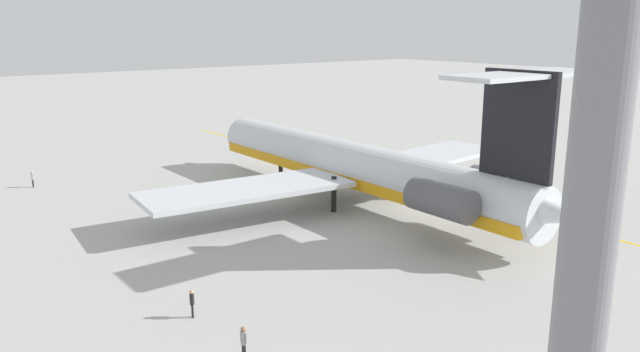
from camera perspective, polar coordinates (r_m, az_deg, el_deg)
The scene contains 8 objects.
ground at distance 69.53m, azimuth 8.69°, elevation -0.06°, with size 361.36×361.36×0.00m, color #ADADA8.
main_jetliner at distance 57.14m, azimuth 3.95°, elevation 0.83°, with size 45.67×40.69×13.33m.
ground_crew_near_nose at distance 36.72m, azimuth -11.65°, elevation -11.07°, with size 0.42×0.27×1.70m.
ground_crew_near_tail at distance 70.51m, azimuth -24.86°, elevation -0.08°, with size 0.36×0.30×1.72m.
ground_crew_portside at distance 32.02m, azimuth -7.02°, elevation -14.61°, with size 0.46×0.29×1.82m.
safety_cone_nose at distance 84.05m, azimuth -0.74°, elevation 2.65°, with size 0.40×0.40×0.55m, color #EA590F.
taxiway_centreline at distance 65.01m, azimuth 9.04°, elevation -1.03°, with size 93.58×0.36×0.01m, color gold.
light_mast at distance 8.67m, azimuth 22.99°, elevation -9.17°, with size 4.00×0.70×23.65m.
Camera 1 is at (-46.21, 49.36, 16.22)m, focal length 34.92 mm.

